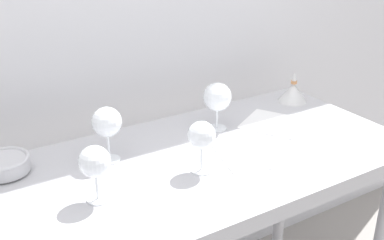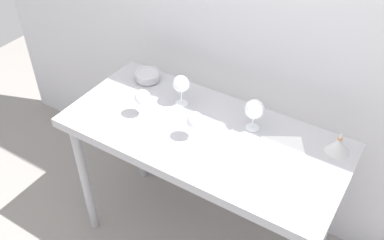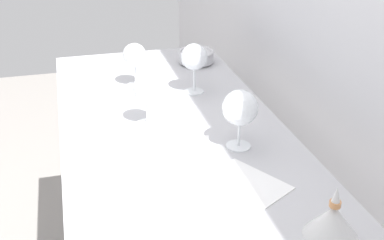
% 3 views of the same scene
% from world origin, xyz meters
% --- Properties ---
extents(ground_plane, '(6.00, 6.00, 0.00)m').
position_xyz_m(ground_plane, '(0.00, 0.00, 0.00)').
color(ground_plane, gray).
extents(back_wall, '(3.80, 0.04, 2.60)m').
position_xyz_m(back_wall, '(0.00, 0.49, 1.30)').
color(back_wall, silver).
rests_on(back_wall, ground_plane).
extents(steel_counter, '(1.40, 0.65, 0.90)m').
position_xyz_m(steel_counter, '(0.00, -0.01, 0.79)').
color(steel_counter, '#ACACB1').
rests_on(steel_counter, ground_plane).
extents(wine_glass_far_left, '(0.09, 0.09, 0.17)m').
position_xyz_m(wine_glass_far_left, '(-0.21, 0.12, 1.02)').
color(wine_glass_far_left, white).
rests_on(wine_glass_far_left, steel_counter).
extents(wine_glass_near_center, '(0.08, 0.08, 0.15)m').
position_xyz_m(wine_glass_near_center, '(-0.01, -0.07, 1.01)').
color(wine_glass_near_center, white).
rests_on(wine_glass_near_center, steel_counter).
extents(wine_glass_near_left, '(0.08, 0.08, 0.15)m').
position_xyz_m(wine_glass_near_left, '(-0.32, -0.06, 1.01)').
color(wine_glass_near_left, white).
rests_on(wine_glass_near_left, steel_counter).
extents(wine_glass_far_right, '(0.10, 0.10, 0.17)m').
position_xyz_m(wine_glass_far_right, '(0.19, 0.14, 1.01)').
color(wine_glass_far_right, white).
rests_on(wine_glass_far_right, steel_counter).
extents(tasting_sheet_upper, '(0.28, 0.29, 0.00)m').
position_xyz_m(tasting_sheet_upper, '(0.39, 0.06, 0.90)').
color(tasting_sheet_upper, white).
rests_on(tasting_sheet_upper, steel_counter).
extents(tasting_sheet_lower, '(0.20, 0.26, 0.00)m').
position_xyz_m(tasting_sheet_lower, '(0.16, -0.05, 0.90)').
color(tasting_sheet_lower, white).
rests_on(tasting_sheet_lower, steel_counter).
extents(tasting_bowl, '(0.14, 0.14, 0.05)m').
position_xyz_m(tasting_bowl, '(-0.49, 0.21, 0.93)').
color(tasting_bowl, '#4C4C4C').
rests_on(tasting_bowl, steel_counter).
extents(decanter_funnel, '(0.11, 0.11, 0.12)m').
position_xyz_m(decanter_funnel, '(0.59, 0.20, 0.94)').
color(decanter_funnel, silver).
rests_on(decanter_funnel, steel_counter).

